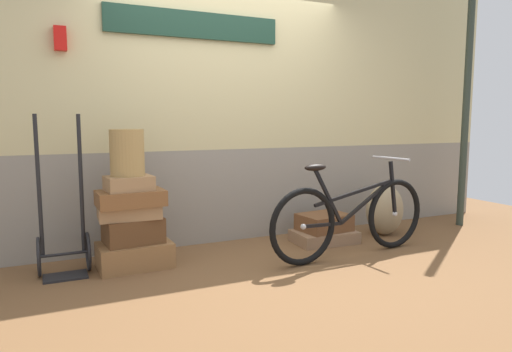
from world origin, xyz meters
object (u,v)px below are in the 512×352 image
object	(u,v)px
suitcase_3	(131,198)
suitcase_0	(135,255)
suitcase_1	(133,230)
suitcase_5	(324,236)
suitcase_4	(129,183)
burlap_sack	(385,210)
bicycle	(352,217)
wicker_basket	(127,153)
suitcase_2	(129,211)
luggage_trolley	(63,239)
suitcase_6	(324,222)

from	to	relation	value
suitcase_3	suitcase_0	bearing A→B (deg)	51.58
suitcase_1	suitcase_5	size ratio (longest dim) A/B	0.75
suitcase_4	burlap_sack	distance (m)	2.75
suitcase_1	suitcase_3	xyz separation A→B (m)	(-0.02, -0.05, 0.29)
suitcase_4	suitcase_0	bearing A→B (deg)	38.86
suitcase_0	bicycle	distance (m)	1.95
suitcase_3	bicycle	world-z (taller)	bicycle
burlap_sack	bicycle	distance (m)	0.95
suitcase_0	suitcase_3	distance (m)	0.50
suitcase_3	wicker_basket	xyz separation A→B (m)	(-0.01, 0.03, 0.38)
burlap_sack	suitcase_3	bearing A→B (deg)	-179.99
suitcase_1	bicycle	bearing A→B (deg)	-21.25
suitcase_1	suitcase_3	distance (m)	0.29
suitcase_2	burlap_sack	distance (m)	2.71
suitcase_2	luggage_trolley	bearing A→B (deg)	177.59
suitcase_3	burlap_sack	size ratio (longest dim) A/B	0.98
suitcase_3	suitcase_4	world-z (taller)	suitcase_4
suitcase_0	suitcase_6	bearing A→B (deg)	-1.97
suitcase_3	bicycle	bearing A→B (deg)	-16.79
luggage_trolley	bicycle	size ratio (longest dim) A/B	0.73
suitcase_4	burlap_sack	size ratio (longest dim) A/B	0.67
suitcase_2	luggage_trolley	distance (m)	0.56
suitcase_5	wicker_basket	xyz separation A→B (m)	(-1.94, 0.01, 0.92)
wicker_basket	luggage_trolley	xyz separation A→B (m)	(-0.52, 0.07, -0.69)
suitcase_4	wicker_basket	bearing A→B (deg)	88.47
suitcase_6	burlap_sack	bearing A→B (deg)	-8.65
suitcase_6	burlap_sack	distance (m)	0.76
suitcase_2	bicycle	world-z (taller)	bicycle
suitcase_5	luggage_trolley	distance (m)	2.47
suitcase_0	suitcase_4	xyz separation A→B (m)	(-0.03, -0.03, 0.62)
suitcase_4	burlap_sack	world-z (taller)	suitcase_4
suitcase_3	luggage_trolley	xyz separation A→B (m)	(-0.53, 0.09, -0.32)
suitcase_1	wicker_basket	xyz separation A→B (m)	(-0.03, -0.02, 0.66)
suitcase_3	bicycle	xyz separation A→B (m)	(1.89, -0.49, -0.24)
suitcase_1	suitcase_2	size ratio (longest dim) A/B	0.93
suitcase_4	suitcase_5	world-z (taller)	suitcase_4
suitcase_4	suitcase_5	distance (m)	2.05
suitcase_5	suitcase_4	bearing A→B (deg)	-176.58
suitcase_2	wicker_basket	size ratio (longest dim) A/B	1.30
luggage_trolley	bicycle	distance (m)	2.49
suitcase_6	suitcase_1	bearing A→B (deg)	173.92
suitcase_2	burlap_sack	xyz separation A→B (m)	(2.71, -0.05, -0.21)
suitcase_6	luggage_trolley	xyz separation A→B (m)	(-2.47, 0.06, 0.08)
wicker_basket	bicycle	size ratio (longest dim) A/B	0.22
suitcase_3	suitcase_1	bearing A→B (deg)	64.76
suitcase_5	bicycle	bearing A→B (deg)	-91.74
suitcase_1	suitcase_4	xyz separation A→B (m)	(-0.03, -0.05, 0.41)
suitcase_0	suitcase_6	size ratio (longest dim) A/B	1.23
luggage_trolley	suitcase_5	bearing A→B (deg)	-1.79
suitcase_2	suitcase_3	xyz separation A→B (m)	(0.01, -0.05, 0.12)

